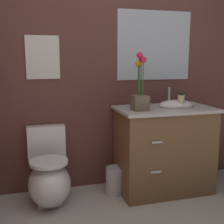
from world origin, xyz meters
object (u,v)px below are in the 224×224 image
at_px(flower_vase, 140,91).
at_px(trash_bin, 115,180).
at_px(toilet, 49,177).
at_px(vanity_cabinet, 164,148).
at_px(wall_mirror, 154,46).
at_px(soap_bottle, 181,101).
at_px(wall_poster, 43,57).

xyz_separation_m(flower_vase, trash_bin, (-0.20, 0.13, -0.89)).
height_order(toilet, vanity_cabinet, vanity_cabinet).
distance_m(trash_bin, wall_mirror, 1.43).
bearing_deg(vanity_cabinet, soap_bottle, -33.23).
bearing_deg(soap_bottle, wall_poster, 163.38).
xyz_separation_m(vanity_cabinet, wall_poster, (-1.13, 0.29, 0.89)).
relative_size(trash_bin, wall_mirror, 0.34).
height_order(vanity_cabinet, flower_vase, flower_vase).
distance_m(vanity_cabinet, soap_bottle, 0.50).
distance_m(soap_bottle, wall_poster, 1.37).
height_order(flower_vase, soap_bottle, flower_vase).
height_order(flower_vase, wall_poster, wall_poster).
xyz_separation_m(flower_vase, soap_bottle, (0.42, 0.01, -0.11)).
bearing_deg(flower_vase, toilet, 172.10).
relative_size(vanity_cabinet, wall_poster, 2.55).
height_order(soap_bottle, trash_bin, soap_bottle).
distance_m(toilet, flower_vase, 1.15).
height_order(toilet, wall_poster, wall_poster).
relative_size(vanity_cabinet, soap_bottle, 6.82).
bearing_deg(trash_bin, wall_poster, 158.17).
bearing_deg(trash_bin, toilet, -178.75).
xyz_separation_m(vanity_cabinet, wall_mirror, (-0.00, 0.29, 1.01)).
height_order(toilet, wall_mirror, wall_mirror).
height_order(wall_poster, wall_mirror, wall_mirror).
distance_m(toilet, wall_poster, 1.12).
bearing_deg(vanity_cabinet, flower_vase, -163.34).
bearing_deg(toilet, wall_poster, 90.00).
relative_size(toilet, vanity_cabinet, 0.67).
bearing_deg(flower_vase, wall_poster, 155.33).
bearing_deg(trash_bin, wall_mirror, 27.06).
xyz_separation_m(vanity_cabinet, trash_bin, (-0.50, 0.04, -0.30)).
relative_size(vanity_cabinet, trash_bin, 3.78).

